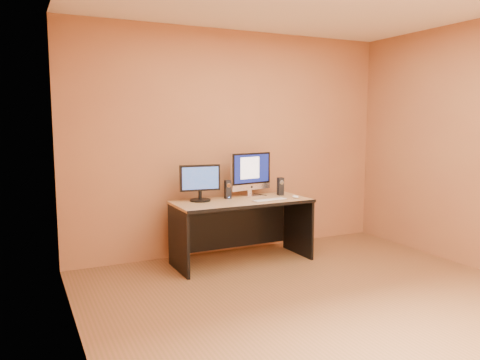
{
  "coord_description": "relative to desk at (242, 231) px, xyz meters",
  "views": [
    {
      "loc": [
        -2.35,
        -3.04,
        1.57
      ],
      "look_at": [
        -0.21,
        1.4,
        0.93
      ],
      "focal_mm": 35.0,
      "sensor_mm": 36.0,
      "label": 1
    }
  ],
  "objects": [
    {
      "name": "walls",
      "position": [
        0.14,
        -1.5,
        0.95
      ],
      "size": [
        4.0,
        4.0,
        2.6
      ],
      "primitive_type": null,
      "color": "#99643D",
      "rests_on": "ground"
    },
    {
      "name": "cable_b",
      "position": [
        0.24,
        0.29,
        0.35
      ],
      "size": [
        0.1,
        0.15,
        0.01
      ],
      "primitive_type": "cylinder",
      "rotation": [
        1.57,
        0.0,
        -0.56
      ],
      "color": "black",
      "rests_on": "desk"
    },
    {
      "name": "desk",
      "position": [
        0.0,
        0.0,
        0.0
      ],
      "size": [
        1.51,
        0.67,
        0.69
      ],
      "primitive_type": null,
      "rotation": [
        0.0,
        0.0,
        0.01
      ],
      "color": "#A68453",
      "rests_on": "ground"
    },
    {
      "name": "speaker_right",
      "position": [
        0.56,
        0.13,
        0.45
      ],
      "size": [
        0.07,
        0.07,
        0.21
      ],
      "primitive_type": null,
      "rotation": [
        0.0,
        0.0,
        -0.09
      ],
      "color": "black",
      "rests_on": "desk"
    },
    {
      "name": "mouse",
      "position": [
        0.6,
        -0.14,
        0.36
      ],
      "size": [
        0.06,
        0.1,
        0.03
      ],
      "primitive_type": "ellipsoid",
      "rotation": [
        0.0,
        0.0,
        0.08
      ],
      "color": "white",
      "rests_on": "desk"
    },
    {
      "name": "imac",
      "position": [
        0.23,
        0.21,
        0.6
      ],
      "size": [
        0.56,
        0.28,
        0.52
      ],
      "primitive_type": null,
      "rotation": [
        0.0,
        0.0,
        0.15
      ],
      "color": "silver",
      "rests_on": "desk"
    },
    {
      "name": "cable_a",
      "position": [
        0.36,
        0.24,
        0.35
      ],
      "size": [
        0.07,
        0.2,
        0.01
      ],
      "primitive_type": "cylinder",
      "rotation": [
        1.57,
        0.0,
        0.31
      ],
      "color": "black",
      "rests_on": "desk"
    },
    {
      "name": "second_monitor",
      "position": [
        -0.43,
        0.16,
        0.54
      ],
      "size": [
        0.47,
        0.28,
        0.39
      ],
      "primitive_type": null,
      "rotation": [
        0.0,
        0.0,
        -0.12
      ],
      "color": "black",
      "rests_on": "desk"
    },
    {
      "name": "speaker_left",
      "position": [
        -0.09,
        0.17,
        0.45
      ],
      "size": [
        0.07,
        0.07,
        0.21
      ],
      "primitive_type": null,
      "rotation": [
        0.0,
        0.0,
        -0.05
      ],
      "color": "black",
      "rests_on": "desk"
    },
    {
      "name": "floor",
      "position": [
        0.14,
        -1.5,
        -0.35
      ],
      "size": [
        4.0,
        4.0,
        0.0
      ],
      "primitive_type": "plane",
      "color": "brown",
      "rests_on": "ground"
    },
    {
      "name": "keyboard",
      "position": [
        0.26,
        -0.16,
        0.36
      ],
      "size": [
        0.41,
        0.14,
        0.02
      ],
      "primitive_type": "cube",
      "rotation": [
        0.0,
        0.0,
        0.09
      ],
      "color": "silver",
      "rests_on": "desk"
    }
  ]
}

